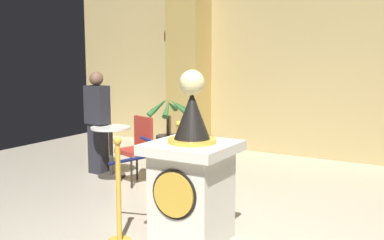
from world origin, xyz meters
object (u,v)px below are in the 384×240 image
(stanchion_far, at_px, (119,206))
(cafe_chair_red, at_px, (138,144))
(pedestal_clock, at_px, (192,178))
(bystander_guest, at_px, (97,120))
(potted_palm_left, at_px, (169,141))
(stanchion_near, at_px, (179,175))
(cafe_table, at_px, (111,145))

(stanchion_far, height_order, cafe_chair_red, stanchion_far)
(pedestal_clock, bearing_deg, cafe_chair_red, 140.49)
(pedestal_clock, bearing_deg, bystander_guest, 149.02)
(stanchion_far, xyz_separation_m, bystander_guest, (-2.05, 2.01, 0.46))
(potted_palm_left, bearing_deg, stanchion_near, -53.49)
(bystander_guest, bearing_deg, cafe_table, -10.51)
(pedestal_clock, distance_m, cafe_table, 2.79)
(stanchion_near, distance_m, cafe_chair_red, 1.18)
(stanchion_far, distance_m, bystander_guest, 2.91)
(stanchion_far, height_order, bystander_guest, bystander_guest)
(potted_palm_left, bearing_deg, cafe_table, -103.38)
(cafe_chair_red, bearing_deg, pedestal_clock, -39.51)
(cafe_table, distance_m, cafe_chair_red, 0.58)
(potted_palm_left, bearing_deg, bystander_guest, -117.76)
(pedestal_clock, bearing_deg, stanchion_far, -143.68)
(pedestal_clock, distance_m, stanchion_far, 0.77)
(stanchion_far, bearing_deg, stanchion_near, 96.09)
(bystander_guest, distance_m, cafe_chair_red, 0.93)
(stanchion_far, relative_size, potted_palm_left, 0.93)
(pedestal_clock, bearing_deg, stanchion_near, 128.71)
(pedestal_clock, relative_size, cafe_chair_red, 1.79)
(potted_palm_left, distance_m, cafe_table, 1.21)
(bystander_guest, bearing_deg, potted_palm_left, 62.24)
(cafe_table, bearing_deg, pedestal_clock, -33.23)
(potted_palm_left, relative_size, cafe_table, 1.51)
(bystander_guest, height_order, cafe_table, bystander_guest)
(stanchion_near, relative_size, cafe_table, 1.38)
(stanchion_far, bearing_deg, bystander_guest, 135.58)
(stanchion_near, xyz_separation_m, stanchion_far, (0.14, -1.33, 0.01))
(stanchion_near, bearing_deg, potted_palm_left, 126.51)
(stanchion_near, distance_m, bystander_guest, 2.08)
(pedestal_clock, xyz_separation_m, stanchion_near, (-0.73, 0.91, -0.28))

